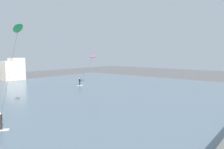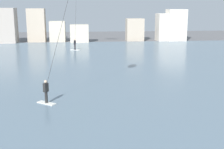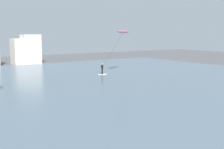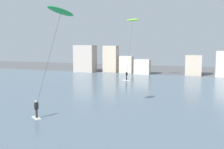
{
  "view_description": "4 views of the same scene",
  "coord_description": "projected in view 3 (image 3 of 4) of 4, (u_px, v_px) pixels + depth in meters",
  "views": [
    {
      "loc": [
        -15.17,
        1.36,
        7.1
      ],
      "look_at": [
        -0.89,
        12.97,
        5.3
      ],
      "focal_mm": 34.39,
      "sensor_mm": 36.0,
      "label": 1
    },
    {
      "loc": [
        -4.22,
        0.93,
        6.72
      ],
      "look_at": [
        -2.92,
        14.62,
        3.57
      ],
      "focal_mm": 48.92,
      "sensor_mm": 36.0,
      "label": 2
    },
    {
      "loc": [
        -6.88,
        0.02,
        6.16
      ],
      "look_at": [
        1.67,
        12.35,
        4.05
      ],
      "focal_mm": 47.05,
      "sensor_mm": 36.0,
      "label": 3
    },
    {
      "loc": [
        7.1,
        1.46,
        6.95
      ],
      "look_at": [
        2.07,
        16.28,
        5.02
      ],
      "focal_mm": 42.4,
      "sensor_mm": 36.0,
      "label": 4
    }
  ],
  "objects": [
    {
      "name": "kitesurfer_pink",
      "position": [
        122.0,
        34.0,
        42.97
      ],
      "size": [
        5.44,
        3.5,
        6.54
      ],
      "color": "silver",
      "rests_on": "water_bay"
    }
  ]
}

